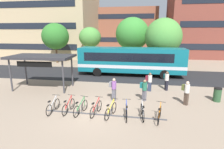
{
  "coord_description": "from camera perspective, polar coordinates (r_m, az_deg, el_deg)",
  "views": [
    {
      "loc": [
        2.84,
        -10.42,
        4.98
      ],
      "look_at": [
        0.49,
        4.42,
        1.41
      ],
      "focal_mm": 28.85,
      "sensor_mm": 36.0,
      "label": 1
    }
  ],
  "objects": [
    {
      "name": "transit_shelter",
      "position": [
        16.85,
        -21.5,
        4.93
      ],
      "size": [
        5.53,
        3.22,
        2.99
      ],
      "rotation": [
        0.0,
        0.0,
        0.04
      ],
      "color": "#38383D",
      "rests_on": "ground"
    },
    {
      "name": "trash_bin",
      "position": [
        15.29,
        30.38,
        -5.51
      ],
      "size": [
        0.55,
        0.55,
        1.03
      ],
      "color": "#284C2D",
      "rests_on": "ground"
    },
    {
      "name": "street_tree_2",
      "position": [
        30.92,
        -17.49,
        11.45
      ],
      "size": [
        4.3,
        4.3,
        6.36
      ],
      "color": "brown",
      "rests_on": "ground"
    },
    {
      "name": "parked_bicycle_orange_7",
      "position": [
        10.86,
        14.81,
        -12.17
      ],
      "size": [
        0.54,
        1.7,
        0.99
      ],
      "rotation": [
        0.0,
        0.0,
        1.38
      ],
      "color": "black",
      "rests_on": "ground"
    },
    {
      "name": "commuter_teal_pack_1",
      "position": [
        13.44,
        10.15,
        -4.42
      ],
      "size": [
        0.6,
        0.57,
        1.61
      ],
      "rotation": [
        0.0,
        0.0,
        5.58
      ],
      "color": "#565660",
      "rests_on": "ground"
    },
    {
      "name": "ground",
      "position": [
        11.89,
        -5.78,
        -11.47
      ],
      "size": [
        200.0,
        200.0,
        0.0
      ],
      "primitive_type": "plane",
      "color": "gray"
    },
    {
      "name": "commuter_grey_pack_0",
      "position": [
        13.24,
        0.49,
        -4.21
      ],
      "size": [
        0.59,
        0.46,
        1.7
      ],
      "rotation": [
        0.0,
        0.0,
        5.95
      ],
      "color": "#565660",
      "rests_on": "ground"
    },
    {
      "name": "parked_bicycle_silver_0",
      "position": [
        12.14,
        -18.16,
        -9.59
      ],
      "size": [
        0.52,
        1.72,
        0.99
      ],
      "rotation": [
        0.0,
        0.0,
        1.54
      ],
      "color": "black",
      "rests_on": "ground"
    },
    {
      "name": "parked_bicycle_red_1",
      "position": [
        11.89,
        -13.61,
        -9.79
      ],
      "size": [
        0.52,
        1.72,
        0.99
      ],
      "rotation": [
        0.0,
        0.0,
        1.5
      ],
      "color": "black",
      "rests_on": "ground"
    },
    {
      "name": "parked_bicycle_yellow_4",
      "position": [
        11.0,
        -0.39,
        -11.33
      ],
      "size": [
        0.61,
        1.68,
        0.99
      ],
      "rotation": [
        0.0,
        0.0,
        1.32
      ],
      "color": "black",
      "rests_on": "ground"
    },
    {
      "name": "parked_bicycle_silver_6",
      "position": [
        10.99,
        9.61,
        -11.57
      ],
      "size": [
        0.52,
        1.72,
        0.99
      ],
      "rotation": [
        0.0,
        0.0,
        1.67
      ],
      "color": "black",
      "rests_on": "ground"
    },
    {
      "name": "street_tree_3",
      "position": [
        28.88,
        6.44,
        12.67
      ],
      "size": [
        5.15,
        5.15,
        7.2
      ],
      "color": "brown",
      "rests_on": "ground"
    },
    {
      "name": "building_centre_block",
      "position": [
        49.25,
        4.11,
        13.68
      ],
      "size": [
        16.08,
        12.2,
        10.55
      ],
      "color": "brown",
      "rests_on": "ground"
    },
    {
      "name": "building_left_wing",
      "position": [
        43.45,
        -21.11,
        18.37
      ],
      "size": [
        21.93,
        12.9,
        18.81
      ],
      "color": "tan",
      "rests_on": "ground"
    },
    {
      "name": "bike_rack",
      "position": [
        11.26,
        -2.66,
        -12.38
      ],
      "size": [
        7.5,
        0.21,
        0.7
      ],
      "rotation": [
        0.0,
        0.0,
        -0.02
      ],
      "color": "#47474C",
      "rests_on": "ground"
    },
    {
      "name": "parked_bicycle_green_2",
      "position": [
        11.53,
        -9.9,
        -10.35
      ],
      "size": [
        0.55,
        1.7,
        0.99
      ],
      "rotation": [
        0.0,
        0.0,
        1.37
      ],
      "color": "black",
      "rests_on": "ground"
    },
    {
      "name": "parked_bicycle_red_3",
      "position": [
        11.3,
        -5.08,
        -10.7
      ],
      "size": [
        0.52,
        1.7,
        0.99
      ],
      "rotation": [
        0.0,
        0.0,
        1.39
      ],
      "color": "black",
      "rests_on": "ground"
    },
    {
      "name": "city_bus",
      "position": [
        20.99,
        6.15,
        4.51
      ],
      "size": [
        12.06,
        2.71,
        3.2
      ],
      "rotation": [
        0.0,
        0.0,
        -0.01
      ],
      "color": "#0F6070",
      "rests_on": "ground"
    },
    {
      "name": "bus_lane_asphalt",
      "position": [
        21.5,
        1.17,
        -0.02
      ],
      "size": [
        80.0,
        7.2,
        0.01
      ],
      "primitive_type": "cube",
      "color": "#232326",
      "rests_on": "ground"
    },
    {
      "name": "parked_bicycle_blue_5",
      "position": [
        10.88,
        4.61,
        -11.68
      ],
      "size": [
        0.52,
        1.72,
        0.99
      ],
      "rotation": [
        0.0,
        0.0,
        1.67
      ],
      "color": "black",
      "rests_on": "ground"
    },
    {
      "name": "commuter_maroon_pack_2",
      "position": [
        15.66,
        11.77,
        -1.9
      ],
      "size": [
        0.6,
        0.49,
        1.63
      ],
      "rotation": [
        0.0,
        0.0,
        5.89
      ],
      "color": "#2D3851",
      "rests_on": "ground"
    },
    {
      "name": "street_tree_0",
      "position": [
        25.28,
        15.95,
        11.36
      ],
      "size": [
        4.8,
        4.8,
        6.78
      ],
      "color": "brown",
      "rests_on": "ground"
    },
    {
      "name": "commuter_olive_pack_3",
      "position": [
        13.47,
        22.5,
        -4.93
      ],
      "size": [
        0.59,
        0.59,
        1.71
      ],
      "rotation": [
        0.0,
        0.0,
        5.5
      ],
      "color": "#47382D",
      "rests_on": "ground"
    },
    {
      "name": "commuter_teal_pack_4",
      "position": [
        16.26,
        16.89,
        -1.49
      ],
      "size": [
        0.48,
        0.6,
        1.69
      ],
      "rotation": [
        0.0,
        0.0,
        5.09
      ],
      "color": "black",
      "rests_on": "ground"
    },
    {
      "name": "street_tree_1",
      "position": [
        30.46,
        -6.98,
        11.61
      ],
      "size": [
        3.61,
        3.61,
        5.76
      ],
      "color": "brown",
      "rests_on": "ground"
    }
  ]
}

